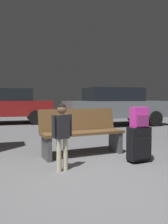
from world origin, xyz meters
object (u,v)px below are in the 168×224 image
(bench, at_px, (82,132))
(parked_car_near, at_px, (115,106))
(suitcase, at_px, (139,144))
(backpack_bright, at_px, (139,117))
(child, at_px, (62,130))
(parked_car_far, at_px, (4,105))

(bench, relative_size, parked_car_near, 0.40)
(suitcase, xyz_separation_m, parked_car_near, (1.99, 5.14, 0.48))
(bench, distance_m, parked_car_near, 5.15)
(bench, bearing_deg, backpack_bright, -46.32)
(bench, height_order, parked_car_near, parked_car_near)
(bench, height_order, child, child)
(bench, relative_size, suitcase, 2.74)
(bench, height_order, suitcase, bench)
(bench, bearing_deg, parked_car_far, 103.47)
(backpack_bright, bearing_deg, parked_car_near, 68.82)
(suitcase, xyz_separation_m, parked_car_far, (-2.30, 7.16, 0.48))
(bench, xyz_separation_m, backpack_bright, (0.77, -0.81, 0.33))
(suitcase, height_order, child, child)
(parked_car_far, bearing_deg, parked_car_near, -25.30)
(child, xyz_separation_m, parked_car_far, (-0.94, 7.23, 0.18))
(bench, height_order, backpack_bright, backpack_bright)
(parked_car_near, bearing_deg, parked_car_far, 154.70)
(bench, xyz_separation_m, parked_car_far, (-1.52, 6.35, 0.36))
(backpack_bright, height_order, parked_car_far, parked_car_far)
(suitcase, distance_m, child, 1.39)
(suitcase, relative_size, parked_car_near, 0.15)
(parked_car_near, xyz_separation_m, parked_car_far, (-4.29, 2.03, 0.00))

